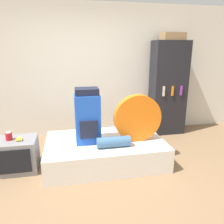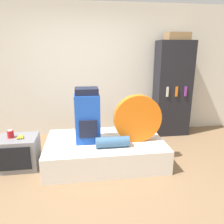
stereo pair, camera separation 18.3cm
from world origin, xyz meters
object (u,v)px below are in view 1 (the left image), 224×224
television (17,155)px  cardboard_box (173,36)px  sleeping_roll (114,142)px  tent_bag (138,118)px  bookshelf (168,89)px  canister (9,136)px  backpack (88,117)px

television → cardboard_box: size_ratio=1.28×
sleeping_roll → television: size_ratio=0.86×
tent_bag → bookshelf: (1.01, 1.13, 0.22)m
tent_bag → television: (-1.79, 0.10, -0.49)m
sleeping_roll → television: bearing=169.0°
tent_bag → television: 1.86m
bookshelf → cardboard_box: cardboard_box is taller
television → canister: size_ratio=4.64×
cardboard_box → television: bearing=-159.7°
tent_bag → television: bearing=176.8°
television → tent_bag: bearing=-3.2°
backpack → cardboard_box: (1.79, 1.06, 1.20)m
backpack → sleeping_roll: backpack is taller
backpack → canister: (-1.13, 0.03, -0.23)m
cardboard_box → tent_bag: bearing=-132.2°
sleeping_roll → bookshelf: 1.99m
tent_bag → cardboard_box: cardboard_box is taller
television → cardboard_box: cardboard_box is taller
sleeping_roll → television: 1.43m
cardboard_box → backpack: bearing=-149.4°
sleeping_roll → cardboard_box: 2.48m
backpack → sleeping_roll: (0.34, -0.26, -0.33)m
backpack → television: size_ratio=1.47×
backpack → tent_bag: (0.75, -0.09, -0.04)m
television → bookshelf: (2.81, 1.03, 0.71)m
bookshelf → sleeping_roll: bearing=-137.6°
bookshelf → backpack: bearing=-149.5°
tent_bag → sleeping_roll: tent_bag is taller
bookshelf → cardboard_box: size_ratio=4.32×
tent_bag → bookshelf: 1.53m
backpack → canister: 1.15m
sleeping_roll → television: sleeping_roll is taller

